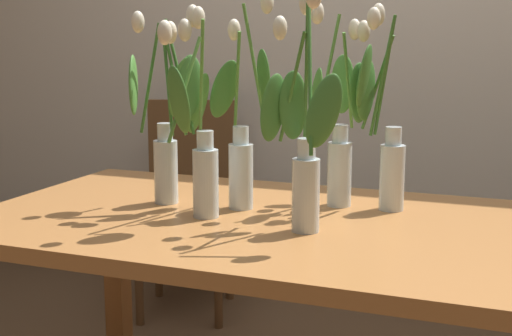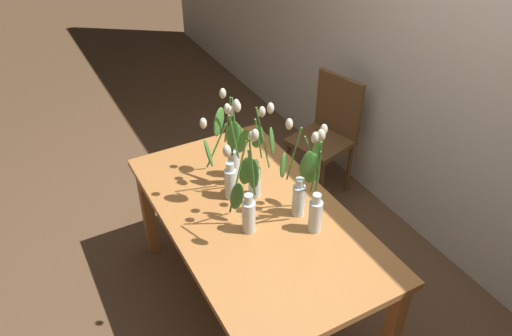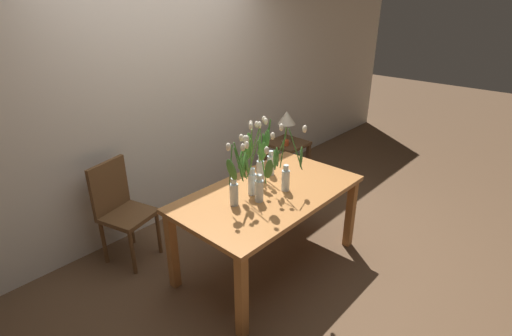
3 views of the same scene
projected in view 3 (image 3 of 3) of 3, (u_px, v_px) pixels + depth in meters
ground_plane at (268, 263)px, 3.53m from camera, size 18.00×18.00×0.00m
room_wall_rear at (162, 93)px, 3.82m from camera, size 9.00×0.10×2.70m
dining_table at (269, 201)px, 3.26m from camera, size 1.60×0.90×0.74m
tulip_vase_0 at (237, 178)px, 2.94m from camera, size 0.24×0.16×0.55m
tulip_vase_1 at (259, 181)px, 2.99m from camera, size 0.14×0.25×0.55m
tulip_vase_2 at (268, 153)px, 3.42m from camera, size 0.17×0.15×0.56m
tulip_vase_3 at (285, 168)px, 3.15m from camera, size 0.26×0.24×0.59m
tulip_vase_4 at (250, 173)px, 3.12m from camera, size 0.20×0.16×0.59m
tulip_vase_5 at (259, 161)px, 3.35m from camera, size 0.13×0.25×0.56m
dining_chair at (120, 206)px, 3.43m from camera, size 0.49×0.49×0.93m
side_table at (287, 151)px, 4.88m from camera, size 0.44×0.44×0.55m
table_lamp at (287, 119)px, 4.71m from camera, size 0.22×0.22×0.40m
pillar_candle at (286, 143)px, 4.71m from camera, size 0.06×0.06×0.07m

